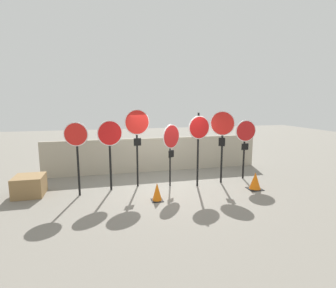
{
  "coord_description": "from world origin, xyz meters",
  "views": [
    {
      "loc": [
        -2.13,
        -8.58,
        2.94
      ],
      "look_at": [
        0.0,
        0.0,
        1.5
      ],
      "focal_mm": 28.0,
      "sensor_mm": 36.0,
      "label": 1
    }
  ],
  "objects_px": {
    "stop_sign_6": "(245,137)",
    "traffic_cone_1": "(157,192)",
    "storage_crate": "(29,186)",
    "stop_sign_2": "(137,130)",
    "stop_sign_5": "(222,131)",
    "stop_sign_3": "(171,141)",
    "traffic_cone_0": "(255,181)",
    "stop_sign_0": "(76,142)",
    "stop_sign_1": "(110,140)",
    "stop_sign_4": "(199,134)"
  },
  "relations": [
    {
      "from": "traffic_cone_1",
      "to": "storage_crate",
      "type": "relative_size",
      "value": 0.59
    },
    {
      "from": "stop_sign_2",
      "to": "traffic_cone_0",
      "type": "bearing_deg",
      "value": -25.73
    },
    {
      "from": "stop_sign_5",
      "to": "stop_sign_6",
      "type": "distance_m",
      "value": 1.15
    },
    {
      "from": "stop_sign_0",
      "to": "stop_sign_2",
      "type": "height_order",
      "value": "stop_sign_2"
    },
    {
      "from": "storage_crate",
      "to": "stop_sign_2",
      "type": "bearing_deg",
      "value": 0.53
    },
    {
      "from": "traffic_cone_1",
      "to": "storage_crate",
      "type": "xyz_separation_m",
      "value": [
        -3.82,
        1.42,
        0.04
      ]
    },
    {
      "from": "stop_sign_2",
      "to": "stop_sign_3",
      "type": "xyz_separation_m",
      "value": [
        1.12,
        -0.26,
        -0.38
      ]
    },
    {
      "from": "stop_sign_0",
      "to": "stop_sign_5",
      "type": "relative_size",
      "value": 0.89
    },
    {
      "from": "stop_sign_0",
      "to": "stop_sign_4",
      "type": "xyz_separation_m",
      "value": [
        3.95,
        -0.04,
        0.12
      ]
    },
    {
      "from": "stop_sign_2",
      "to": "stop_sign_5",
      "type": "relative_size",
      "value": 1.03
    },
    {
      "from": "stop_sign_0",
      "to": "stop_sign_5",
      "type": "distance_m",
      "value": 4.91
    },
    {
      "from": "stop_sign_1",
      "to": "stop_sign_4",
      "type": "height_order",
      "value": "stop_sign_4"
    },
    {
      "from": "stop_sign_2",
      "to": "traffic_cone_1",
      "type": "bearing_deg",
      "value": -83.18
    },
    {
      "from": "stop_sign_3",
      "to": "traffic_cone_0",
      "type": "distance_m",
      "value": 3.15
    },
    {
      "from": "stop_sign_0",
      "to": "traffic_cone_0",
      "type": "bearing_deg",
      "value": 2.76
    },
    {
      "from": "stop_sign_3",
      "to": "stop_sign_4",
      "type": "xyz_separation_m",
      "value": [
        0.91,
        -0.24,
        0.22
      ]
    },
    {
      "from": "stop_sign_3",
      "to": "traffic_cone_0",
      "type": "relative_size",
      "value": 3.72
    },
    {
      "from": "stop_sign_4",
      "to": "stop_sign_5",
      "type": "bearing_deg",
      "value": 2.19
    },
    {
      "from": "stop_sign_1",
      "to": "storage_crate",
      "type": "xyz_separation_m",
      "value": [
        -2.53,
        0.15,
        -1.4
      ]
    },
    {
      "from": "stop_sign_3",
      "to": "storage_crate",
      "type": "relative_size",
      "value": 2.34
    },
    {
      "from": "traffic_cone_1",
      "to": "storage_crate",
      "type": "bearing_deg",
      "value": 159.58
    },
    {
      "from": "stop_sign_5",
      "to": "stop_sign_1",
      "type": "bearing_deg",
      "value": -147.1
    },
    {
      "from": "stop_sign_2",
      "to": "stop_sign_5",
      "type": "bearing_deg",
      "value": -13.81
    },
    {
      "from": "stop_sign_3",
      "to": "stop_sign_2",
      "type": "bearing_deg",
      "value": 132.34
    },
    {
      "from": "stop_sign_6",
      "to": "traffic_cone_1",
      "type": "relative_size",
      "value": 4.09
    },
    {
      "from": "stop_sign_5",
      "to": "storage_crate",
      "type": "height_order",
      "value": "stop_sign_5"
    },
    {
      "from": "stop_sign_2",
      "to": "stop_sign_6",
      "type": "height_order",
      "value": "stop_sign_2"
    },
    {
      "from": "stop_sign_0",
      "to": "stop_sign_1",
      "type": "relative_size",
      "value": 0.99
    },
    {
      "from": "stop_sign_0",
      "to": "stop_sign_4",
      "type": "relative_size",
      "value": 0.91
    },
    {
      "from": "stop_sign_4",
      "to": "stop_sign_6",
      "type": "distance_m",
      "value": 2.09
    },
    {
      "from": "stop_sign_4",
      "to": "traffic_cone_0",
      "type": "bearing_deg",
      "value": -31.22
    },
    {
      "from": "stop_sign_3",
      "to": "stop_sign_6",
      "type": "distance_m",
      "value": 2.94
    },
    {
      "from": "stop_sign_4",
      "to": "stop_sign_6",
      "type": "height_order",
      "value": "stop_sign_4"
    },
    {
      "from": "stop_sign_6",
      "to": "storage_crate",
      "type": "relative_size",
      "value": 2.43
    },
    {
      "from": "stop_sign_4",
      "to": "traffic_cone_1",
      "type": "xyz_separation_m",
      "value": [
        -1.65,
        -0.96,
        -1.57
      ]
    },
    {
      "from": "stop_sign_1",
      "to": "stop_sign_6",
      "type": "height_order",
      "value": "stop_sign_1"
    },
    {
      "from": "stop_sign_1",
      "to": "storage_crate",
      "type": "relative_size",
      "value": 2.52
    },
    {
      "from": "stop_sign_5",
      "to": "stop_sign_2",
      "type": "bearing_deg",
      "value": -151.15
    },
    {
      "from": "stop_sign_4",
      "to": "stop_sign_5",
      "type": "relative_size",
      "value": 0.98
    },
    {
      "from": "stop_sign_0",
      "to": "stop_sign_1",
      "type": "distance_m",
      "value": 1.05
    },
    {
      "from": "stop_sign_6",
      "to": "traffic_cone_0",
      "type": "height_order",
      "value": "stop_sign_6"
    },
    {
      "from": "traffic_cone_1",
      "to": "storage_crate",
      "type": "distance_m",
      "value": 4.08
    },
    {
      "from": "stop_sign_0",
      "to": "traffic_cone_1",
      "type": "bearing_deg",
      "value": -12.88
    },
    {
      "from": "stop_sign_5",
      "to": "stop_sign_6",
      "type": "height_order",
      "value": "stop_sign_5"
    },
    {
      "from": "stop_sign_0",
      "to": "stop_sign_6",
      "type": "relative_size",
      "value": 1.03
    },
    {
      "from": "stop_sign_1",
      "to": "stop_sign_4",
      "type": "distance_m",
      "value": 2.96
    },
    {
      "from": "stop_sign_3",
      "to": "storage_crate",
      "type": "height_order",
      "value": "stop_sign_3"
    },
    {
      "from": "stop_sign_0",
      "to": "traffic_cone_1",
      "type": "distance_m",
      "value": 2.89
    },
    {
      "from": "stop_sign_4",
      "to": "traffic_cone_1",
      "type": "bearing_deg",
      "value": -158.56
    },
    {
      "from": "storage_crate",
      "to": "stop_sign_0",
      "type": "bearing_deg",
      "value": -15.79
    }
  ]
}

